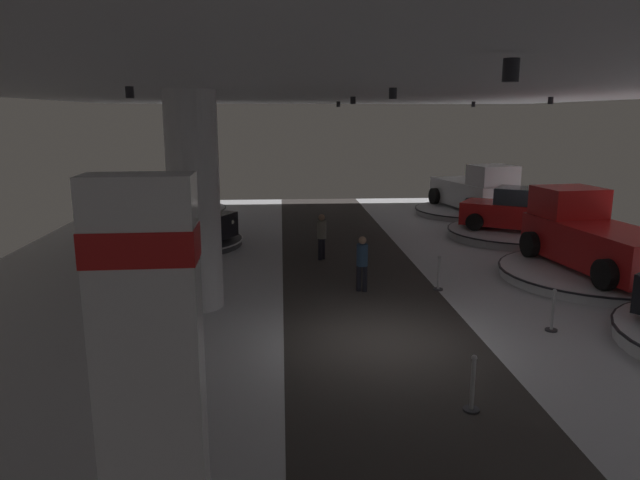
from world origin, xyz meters
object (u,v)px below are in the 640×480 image
(display_car_far_left, at_px, (177,219))
(display_platform_deep_left, at_px, (177,211))
(display_platform_mid_right, at_px, (597,274))
(display_platform_far_right, at_px, (515,233))
(display_platform_deep_right, at_px, (472,211))
(visitor_walking_far, at_px, (362,260))
(pickup_truck_mid_right, at_px, (593,237))
(display_car_far_right, at_px, (518,211))
(visitor_walking_near, at_px, (322,234))
(column_left, at_px, (194,202))
(display_car_deep_left, at_px, (176,193))
(brand_sign_pylon, at_px, (150,371))
(pickup_truck_deep_right, at_px, (476,191))
(display_platform_far_left, at_px, (179,242))

(display_car_far_left, distance_m, display_platform_deep_left, 7.01)
(display_platform_mid_right, height_order, display_platform_far_right, display_platform_far_right)
(display_platform_deep_right, height_order, visitor_walking_far, visitor_walking_far)
(pickup_truck_mid_right, height_order, display_car_far_right, pickup_truck_mid_right)
(display_platform_far_right, distance_m, display_platform_deep_left, 15.99)
(display_car_far_left, distance_m, visitor_walking_near, 5.91)
(column_left, xyz_separation_m, display_car_far_left, (-1.77, 7.25, -1.73))
(visitor_walking_near, bearing_deg, display_platform_mid_right, -20.03)
(display_car_far_left, xyz_separation_m, visitor_walking_far, (6.20, -6.28, -0.11))
(pickup_truck_mid_right, distance_m, visitor_walking_far, 7.34)
(pickup_truck_mid_right, bearing_deg, display_car_deep_left, 140.66)
(display_platform_far_right, bearing_deg, display_platform_deep_right, 88.96)
(column_left, relative_size, pickup_truck_mid_right, 1.00)
(pickup_truck_mid_right, distance_m, display_car_deep_left, 19.01)
(visitor_walking_far, bearing_deg, display_platform_far_right, 43.18)
(brand_sign_pylon, height_order, display_car_far_right, brand_sign_pylon)
(brand_sign_pylon, bearing_deg, display_car_deep_left, 99.42)
(column_left, distance_m, brand_sign_pylon, 8.81)
(pickup_truck_mid_right, bearing_deg, display_platform_mid_right, -82.91)
(column_left, relative_size, display_platform_deep_left, 1.13)
(display_car_far_right, bearing_deg, visitor_walking_far, -136.99)
(display_platform_mid_right, distance_m, visitor_walking_near, 8.73)
(pickup_truck_mid_right, relative_size, display_platform_far_right, 1.02)
(pickup_truck_mid_right, xyz_separation_m, display_car_far_right, (-0.01, 5.71, -0.13))
(pickup_truck_deep_right, relative_size, visitor_walking_far, 3.53)
(display_car_far_left, relative_size, pickup_truck_mid_right, 0.83)
(visitor_walking_near, bearing_deg, pickup_truck_mid_right, -18.12)
(visitor_walking_far, bearing_deg, display_platform_deep_left, 119.54)
(display_platform_deep_right, height_order, display_platform_mid_right, display_platform_mid_right)
(display_car_far_left, relative_size, display_platform_mid_right, 0.79)
(visitor_walking_near, distance_m, visitor_walking_far, 3.82)
(display_platform_deep_right, bearing_deg, pickup_truck_deep_right, -78.39)
(display_platform_far_left, xyz_separation_m, display_car_deep_left, (-1.27, 6.84, 0.99))
(pickup_truck_deep_right, bearing_deg, display_platform_deep_right, 101.61)
(display_platform_far_right, relative_size, visitor_walking_near, 3.40)
(display_platform_mid_right, bearing_deg, visitor_walking_far, -174.27)
(visitor_walking_near, bearing_deg, visitor_walking_far, -76.71)
(column_left, xyz_separation_m, visitor_walking_far, (4.43, 0.97, -1.84))
(pickup_truck_deep_right, bearing_deg, display_platform_far_left, -156.39)
(column_left, relative_size, display_car_deep_left, 1.28)
(display_car_deep_left, relative_size, visitor_walking_near, 2.69)
(pickup_truck_mid_right, height_order, display_platform_deep_left, pickup_truck_mid_right)
(display_platform_mid_right, relative_size, pickup_truck_mid_right, 1.05)
(pickup_truck_deep_right, distance_m, display_platform_far_right, 5.51)
(pickup_truck_mid_right, xyz_separation_m, visitor_walking_near, (-8.14, 2.66, -0.33))
(pickup_truck_deep_right, height_order, display_platform_deep_left, pickup_truck_deep_right)
(display_car_far_left, height_order, display_platform_far_right, display_car_far_left)
(display_platform_far_left, bearing_deg, display_car_far_right, 2.12)
(brand_sign_pylon, relative_size, display_platform_deep_right, 0.76)
(brand_sign_pylon, bearing_deg, pickup_truck_deep_right, 63.26)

